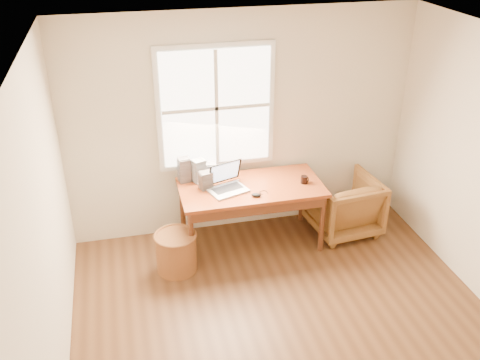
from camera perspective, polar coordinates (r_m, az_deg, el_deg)
The scene contains 11 objects.
room_shell at distance 4.31m, azimuth 6.44°, elevation -4.08°, with size 4.04×4.54×2.64m.
desk at distance 5.96m, azimuth 1.18°, elevation -0.80°, with size 1.60×0.80×0.04m, color brown.
armchair at distance 6.50m, azimuth 11.00°, elevation -2.62°, with size 0.74×0.77×0.70m, color brown.
wicker_stool at distance 5.83m, azimuth -6.81°, elevation -7.69°, with size 0.43×0.43×0.43m, color brown.
laptop at distance 5.77m, azimuth -1.29°, elevation 0.10°, with size 0.40×0.42×0.30m, color silver, non-canonical shape.
mouse at distance 5.73m, azimuth 1.74°, elevation -1.61°, with size 0.11×0.06×0.04m, color black.
coffee_mug at distance 6.03m, azimuth 6.85°, elevation 0.04°, with size 0.08×0.08×0.09m, color black.
cd_stack_a at distance 6.00m, azimuth -4.45°, elevation 1.00°, with size 0.14×0.12×0.27m, color #AFB4BB.
cd_stack_b at distance 5.86m, azimuth -3.66°, elevation -0.03°, with size 0.13×0.12×0.20m, color #27272C.
cd_stack_c at distance 6.01m, azimuth -5.99°, elevation 1.09°, with size 0.13×0.11×0.29m, color #9494A0.
cd_stack_d at distance 6.11m, azimuth -3.22°, elevation 1.06°, with size 0.14×0.12×0.18m, color silver.
Camera 1 is at (-1.34, -3.26, 3.58)m, focal length 40.00 mm.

